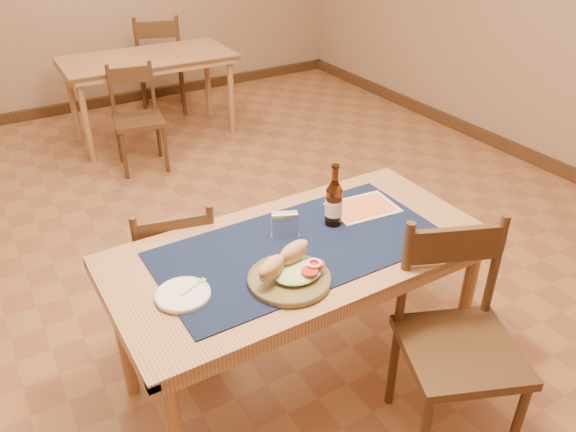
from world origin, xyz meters
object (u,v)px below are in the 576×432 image
napkin_holder (285,225)px  sandwich_plate (290,273)px  chair_main_near (457,338)px  main_table (300,263)px  back_table (148,65)px  beer_bottle (334,203)px  chair_main_far (176,269)px

napkin_holder → sandwich_plate: bearing=-117.6°
chair_main_near → napkin_holder: 0.84m
main_table → back_table: 3.24m
chair_main_near → sandwich_plate: 0.73m
chair_main_near → napkin_holder: chair_main_near is taller
sandwich_plate → napkin_holder: (0.15, 0.28, 0.02)m
beer_bottle → napkin_holder: beer_bottle is taller
chair_main_far → back_table: bearing=73.1°
beer_bottle → chair_main_near: bearing=-75.0°
main_table → sandwich_plate: sandwich_plate is taller
main_table → beer_bottle: bearing=19.0°
main_table → sandwich_plate: bearing=-131.9°
chair_main_near → sandwich_plate: size_ratio=3.00×
chair_main_near → chair_main_far: bearing=124.5°
back_table → chair_main_near: bearing=-90.7°
chair_main_far → chair_main_near: chair_main_near is taller
chair_main_near → main_table: bearing=124.7°
back_table → napkin_holder: (-0.45, -3.10, 0.14)m
back_table → chair_main_near: chair_main_near is taller
back_table → sandwich_plate: size_ratio=4.64×
chair_main_far → napkin_holder: napkin_holder is taller
chair_main_far → napkin_holder: 0.68m
sandwich_plate → beer_bottle: (0.38, 0.25, 0.07)m
back_table → chair_main_near: size_ratio=1.54×
chair_main_near → beer_bottle: 0.75m
back_table → chair_main_far: (-0.81, -2.66, -0.23)m
chair_main_far → chair_main_near: bearing=-55.5°
main_table → napkin_holder: size_ratio=12.21×
beer_bottle → sandwich_plate: bearing=-146.2°
beer_bottle → napkin_holder: bearing=173.0°
back_table → chair_main_near: (-0.05, -3.77, -0.17)m
chair_main_far → sandwich_plate: size_ratio=2.61×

